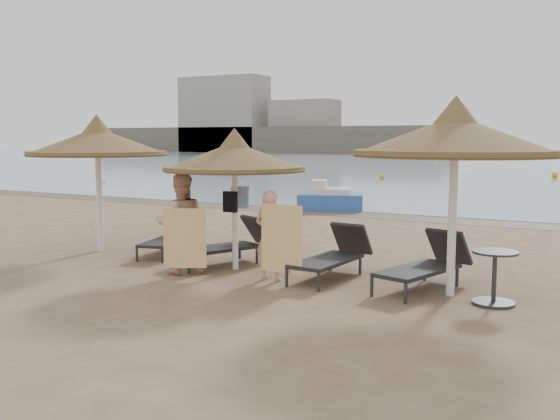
% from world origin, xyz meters
% --- Properties ---
extents(ground, '(160.00, 160.00, 0.00)m').
position_xyz_m(ground, '(0.00, 0.00, 0.00)').
color(ground, '#8B7252').
rests_on(ground, ground).
extents(wet_sand_strip, '(200.00, 1.60, 0.01)m').
position_xyz_m(wet_sand_strip, '(0.00, 9.40, 0.00)').
color(wet_sand_strip, brown).
rests_on(wet_sand_strip, ground).
extents(far_shore, '(150.00, 54.80, 12.00)m').
position_xyz_m(far_shore, '(-25.10, 77.82, 2.91)').
color(far_shore, '#675B4B').
rests_on(far_shore, ground).
extents(palapa_left, '(2.99, 2.99, 2.96)m').
position_xyz_m(palapa_left, '(-3.68, 0.76, 2.36)').
color(palapa_left, white).
rests_on(palapa_left, ground).
extents(palapa_center, '(2.67, 2.67, 2.64)m').
position_xyz_m(palapa_center, '(-0.04, 0.52, 2.11)').
color(palapa_center, white).
rests_on(palapa_center, ground).
extents(palapa_right, '(3.14, 3.14, 3.11)m').
position_xyz_m(palapa_right, '(3.98, 0.47, 2.48)').
color(palapa_right, white).
rests_on(palapa_right, ground).
extents(lounger_far_left, '(1.01, 1.93, 0.83)m').
position_xyz_m(lounger_far_left, '(-2.11, 1.22, 0.37)').
color(lounger_far_left, '#2F2F32').
rests_on(lounger_far_left, ground).
extents(lounger_near_left, '(1.43, 2.11, 0.90)m').
position_xyz_m(lounger_near_left, '(-0.41, 0.91, 0.41)').
color(lounger_near_left, '#2F2F32').
rests_on(lounger_near_left, ground).
extents(lounger_near_right, '(0.84, 2.08, 0.91)m').
position_xyz_m(lounger_near_right, '(1.85, 0.82, 0.41)').
color(lounger_near_right, '#2F2F32').
rests_on(lounger_near_right, ground).
extents(lounger_far_right, '(1.22, 2.15, 0.92)m').
position_xyz_m(lounger_far_right, '(3.52, 0.79, 0.41)').
color(lounger_far_right, '#2F2F32').
rests_on(lounger_far_right, ground).
extents(side_table, '(0.67, 0.67, 0.81)m').
position_xyz_m(side_table, '(4.67, 0.25, 0.38)').
color(side_table, '#2F2F32').
rests_on(side_table, ground).
extents(person_left, '(1.15, 1.13, 2.12)m').
position_xyz_m(person_left, '(-0.72, -0.24, 1.06)').
color(person_left, '#D9A085').
rests_on(person_left, ground).
extents(person_right, '(0.84, 0.55, 1.83)m').
position_xyz_m(person_right, '(0.99, 0.03, 0.91)').
color(person_right, '#D9A085').
rests_on(person_right, ground).
extents(towel_left, '(0.68, 0.35, 1.05)m').
position_xyz_m(towel_left, '(-0.37, -0.59, 0.72)').
color(towel_left, orange).
rests_on(towel_left, ground).
extents(towel_right, '(0.82, 0.10, 1.15)m').
position_xyz_m(towel_right, '(1.34, -0.22, 0.80)').
color(towel_right, orange).
rests_on(towel_right, ground).
extents(bag_patterned, '(0.34, 0.20, 0.41)m').
position_xyz_m(bag_patterned, '(-0.04, 0.70, 1.35)').
color(bag_patterned, white).
rests_on(bag_patterned, ground).
extents(bag_dark, '(0.27, 0.09, 0.38)m').
position_xyz_m(bag_dark, '(-0.04, 0.36, 1.29)').
color(bag_dark, black).
rests_on(bag_dark, ground).
extents(pedal_boat, '(2.49, 1.97, 1.02)m').
position_xyz_m(pedal_boat, '(-2.39, 10.22, 0.38)').
color(pedal_boat, '#305DB0').
rests_on(pedal_boat, ground).
extents(buoy_left, '(0.34, 0.34, 0.34)m').
position_xyz_m(buoy_left, '(-5.79, 25.42, 0.17)').
color(buoy_left, orange).
rests_on(buoy_left, ground).
extents(buoy_mid, '(0.38, 0.38, 0.38)m').
position_xyz_m(buoy_mid, '(2.96, 31.73, 0.19)').
color(buoy_mid, orange).
rests_on(buoy_mid, ground).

